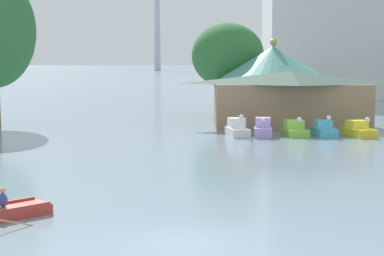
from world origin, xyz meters
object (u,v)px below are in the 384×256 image
(pedal_boat_white, at_px, (240,129))
(shoreline_tree_mid, at_px, (231,55))
(pedal_boat_lime, at_px, (298,130))
(pedal_boat_yellow, at_px, (362,130))
(green_roof_pavilion, at_px, (276,77))
(boathouse, at_px, (293,98))
(pedal_boat_cyan, at_px, (327,130))
(pedal_boat_lavender, at_px, (266,129))

(pedal_boat_white, height_order, shoreline_tree_mid, shoreline_tree_mid)
(pedal_boat_lime, xyz_separation_m, pedal_boat_yellow, (4.79, -0.19, -0.00))
(pedal_boat_yellow, bearing_deg, pedal_boat_white, -107.60)
(green_roof_pavilion, height_order, shoreline_tree_mid, shoreline_tree_mid)
(pedal_boat_white, xyz_separation_m, boathouse, (4.99, 6.25, 1.96))
(pedal_boat_yellow, bearing_deg, green_roof_pavilion, -179.03)
(green_roof_pavilion, xyz_separation_m, shoreline_tree_mid, (-4.28, 4.11, 2.20))
(green_roof_pavilion, bearing_deg, pedal_boat_cyan, -82.10)
(pedal_boat_cyan, xyz_separation_m, green_roof_pavilion, (-2.03, 14.63, 3.61))
(pedal_boat_white, bearing_deg, shoreline_tree_mid, 168.44)
(pedal_boat_white, height_order, pedal_boat_lavender, pedal_boat_white)
(pedal_boat_cyan, relative_size, pedal_boat_yellow, 0.97)
(pedal_boat_lime, bearing_deg, pedal_boat_cyan, 86.50)
(pedal_boat_lime, distance_m, shoreline_tree_mid, 20.23)
(boathouse, height_order, shoreline_tree_mid, shoreline_tree_mid)
(pedal_boat_yellow, distance_m, green_roof_pavilion, 16.12)
(boathouse, height_order, green_roof_pavilion, green_roof_pavilion)
(pedal_boat_white, relative_size, pedal_boat_yellow, 0.94)
(pedal_boat_lavender, relative_size, pedal_boat_cyan, 0.82)
(pedal_boat_white, bearing_deg, pedal_boat_lavender, 66.48)
(pedal_boat_lavender, distance_m, pedal_boat_yellow, 7.26)
(pedal_boat_yellow, bearing_deg, pedal_boat_lime, -108.22)
(pedal_boat_white, xyz_separation_m, pedal_boat_lavender, (1.90, -0.44, 0.02))
(pedal_boat_yellow, relative_size, boathouse, 0.22)
(pedal_boat_lavender, distance_m, shoreline_tree_mid, 20.21)
(boathouse, distance_m, shoreline_tree_mid, 13.99)
(pedal_boat_lime, xyz_separation_m, shoreline_tree_mid, (-4.05, 18.95, 5.80))
(green_roof_pavilion, bearing_deg, pedal_boat_yellow, -73.10)
(pedal_boat_lavender, distance_m, boathouse, 7.61)
(pedal_boat_lime, height_order, green_roof_pavilion, green_roof_pavilion)
(pedal_boat_lavender, xyz_separation_m, shoreline_tree_mid, (-1.59, 19.31, 5.72))
(pedal_boat_yellow, bearing_deg, boathouse, -163.29)
(pedal_boat_cyan, distance_m, green_roof_pavilion, 15.20)
(pedal_boat_lime, xyz_separation_m, pedal_boat_cyan, (2.25, 0.22, -0.01))
(pedal_boat_lime, height_order, pedal_boat_cyan, pedal_boat_cyan)
(pedal_boat_cyan, xyz_separation_m, boathouse, (-1.63, 6.11, 2.03))
(pedal_boat_white, xyz_separation_m, shoreline_tree_mid, (0.32, 18.88, 5.74))
(boathouse, bearing_deg, pedal_boat_white, -128.62)
(pedal_boat_cyan, distance_m, boathouse, 6.64)
(pedal_boat_yellow, bearing_deg, pedal_boat_lavender, -104.60)
(green_roof_pavilion, bearing_deg, pedal_boat_white, -107.28)
(pedal_boat_yellow, height_order, green_roof_pavilion, green_roof_pavilion)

